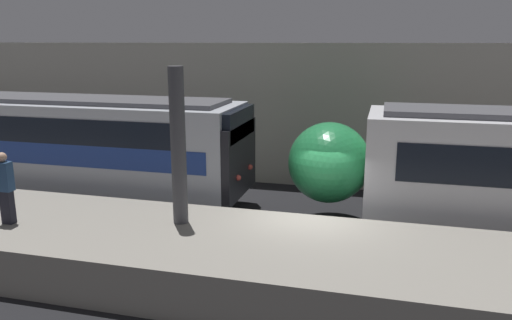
# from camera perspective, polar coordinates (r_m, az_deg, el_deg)

# --- Properties ---
(ground_plane) EXTENTS (120.00, 120.00, 0.00)m
(ground_plane) POSITION_cam_1_polar(r_m,az_deg,el_deg) (13.41, 5.96, -10.59)
(ground_plane) COLOR black
(platform) EXTENTS (40.00, 3.96, 1.09)m
(platform) POSITION_cam_1_polar(r_m,az_deg,el_deg) (11.41, 4.46, -12.04)
(platform) COLOR gray
(platform) RESTS_ON ground
(station_rear_barrier) EXTENTS (50.00, 0.15, 5.38)m
(station_rear_barrier) POSITION_cam_1_polar(r_m,az_deg,el_deg) (18.75, 9.16, 4.83)
(station_rear_barrier) COLOR #B2AD9E
(station_rear_barrier) RESTS_ON ground
(support_pillar_near) EXTENTS (0.37, 0.37, 3.80)m
(support_pillar_near) POSITION_cam_1_polar(r_m,az_deg,el_deg) (12.02, -8.87, 1.49)
(support_pillar_near) COLOR #47474C
(support_pillar_near) RESTS_ON platform
(person_waiting) EXTENTS (0.38, 0.24, 1.78)m
(person_waiting) POSITION_cam_1_polar(r_m,az_deg,el_deg) (13.48, -26.74, -2.67)
(person_waiting) COLOR black
(person_waiting) RESTS_ON platform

